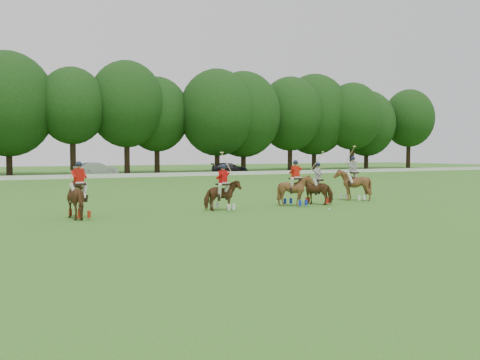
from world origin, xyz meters
name	(u,v)px	position (x,y,z in m)	size (l,w,h in m)	color
ground	(294,219)	(0.00, 0.00, 0.00)	(180.00, 180.00, 0.00)	#33671D
tree_line	(75,106)	(0.26, 48.05, 8.23)	(117.98, 14.32, 14.75)	black
boundary_rail	(92,176)	(0.00, 38.00, 0.22)	(120.00, 0.10, 0.44)	white
car_mid	(96,169)	(1.47, 42.50, 0.79)	(1.66, 4.77, 1.57)	#9C9CA1
car_right	(230,168)	(18.26, 42.50, 0.68)	(1.91, 4.71, 1.37)	black
polo_red_a	(79,198)	(-7.74, 4.13, 0.85)	(1.23, 2.02, 2.33)	#4A2613
polo_red_b	(223,195)	(-1.26, 4.04, 0.75)	(1.76, 1.64, 2.69)	#4A2613
polo_red_c	(295,190)	(2.87, 4.23, 0.83)	(1.45, 1.60, 2.32)	#4A2613
polo_stripe_a	(318,189)	(4.42, 4.49, 0.78)	(1.68, 1.86, 2.73)	#4A2613
polo_stripe_b	(353,184)	(7.43, 5.35, 0.92)	(1.72, 1.86, 3.03)	#4A2613
polo_ball	(329,209)	(3.25, 1.92, 0.04)	(0.09, 0.09, 0.09)	white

